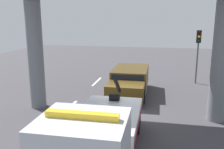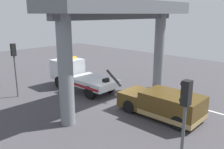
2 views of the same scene
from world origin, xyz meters
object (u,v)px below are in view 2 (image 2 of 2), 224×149
at_px(towed_van_green, 163,105).
at_px(traffic_light_near, 185,109).
at_px(traffic_light_far, 14,58).
at_px(tow_truck_white, 78,74).

xyz_separation_m(towed_van_green, traffic_light_near, (-3.54, 4.54, 2.11)).
distance_m(traffic_light_near, traffic_light_far, 13.50).
xyz_separation_m(towed_van_green, traffic_light_far, (9.96, 4.54, 2.18)).
bearing_deg(towed_van_green, traffic_light_near, 127.96).
bearing_deg(traffic_light_far, traffic_light_near, -180.00).
distance_m(towed_van_green, traffic_light_far, 11.16).
xyz_separation_m(tow_truck_white, traffic_light_far, (1.64, 4.53, 1.76)).
relative_size(towed_van_green, traffic_light_far, 1.29).
xyz_separation_m(tow_truck_white, towed_van_green, (-8.31, -0.01, -0.42)).
bearing_deg(traffic_light_far, towed_van_green, -155.49).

